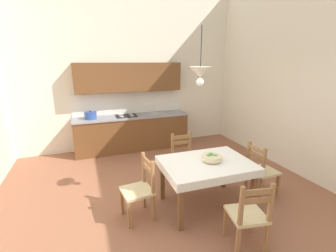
{
  "coord_description": "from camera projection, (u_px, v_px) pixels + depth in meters",
  "views": [
    {
      "loc": [
        -1.2,
        -2.96,
        2.24
      ],
      "look_at": [
        0.35,
        1.27,
        0.99
      ],
      "focal_mm": 25.11,
      "sensor_mm": 36.0,
      "label": 1
    }
  ],
  "objects": [
    {
      "name": "dining_table",
      "position": [
        206.0,
        169.0,
        3.62
      ],
      "size": [
        1.37,
        1.01,
        0.75
      ],
      "color": "brown",
      "rests_on": "ground_plane"
    },
    {
      "name": "wall_back",
      "position": [
        129.0,
        69.0,
        6.02
      ],
      "size": [
        6.19,
        0.12,
        4.1
      ],
      "primitive_type": "cube",
      "color": "silver",
      "rests_on": "ground_plane"
    },
    {
      "name": "dining_chair_tv_side",
      "position": [
        140.0,
        190.0,
        3.4
      ],
      "size": [
        0.46,
        0.46,
        0.93
      ],
      "color": "#D1BC89",
      "rests_on": "ground_plane"
    },
    {
      "name": "wall_right",
      "position": [
        329.0,
        72.0,
        4.07
      ],
      "size": [
        0.12,
        6.87,
        4.1
      ],
      "primitive_type": "cube",
      "color": "silver",
      "rests_on": "ground_plane"
    },
    {
      "name": "pendant_lamp",
      "position": [
        200.0,
        73.0,
        3.28
      ],
      "size": [
        0.32,
        0.32,
        0.8
      ],
      "color": "black"
    },
    {
      "name": "fruit_bowl",
      "position": [
        212.0,
        158.0,
        3.59
      ],
      "size": [
        0.3,
        0.3,
        0.12
      ],
      "color": "beige",
      "rests_on": "dining_table"
    },
    {
      "name": "ground_plane",
      "position": [
        175.0,
        212.0,
        3.68
      ],
      "size": [
        6.19,
        6.87,
        0.1
      ],
      "primitive_type": "cube",
      "color": "#935B42"
    },
    {
      "name": "kitchen_cabinetry",
      "position": [
        131.0,
        117.0,
        6.01
      ],
      "size": [
        2.88,
        0.63,
        2.2
      ],
      "color": "brown",
      "rests_on": "ground_plane"
    },
    {
      "name": "dining_chair_camera_side",
      "position": [
        248.0,
        216.0,
        2.83
      ],
      "size": [
        0.49,
        0.49,
        0.93
      ],
      "color": "#D1BC89",
      "rests_on": "ground_plane"
    },
    {
      "name": "dining_chair_kitchen_side",
      "position": [
        184.0,
        159.0,
        4.44
      ],
      "size": [
        0.42,
        0.42,
        0.93
      ],
      "color": "#D1BC89",
      "rests_on": "ground_plane"
    },
    {
      "name": "dining_chair_window_side",
      "position": [
        261.0,
        171.0,
        3.98
      ],
      "size": [
        0.43,
        0.43,
        0.93
      ],
      "color": "#D1BC89",
      "rests_on": "ground_plane"
    }
  ]
}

